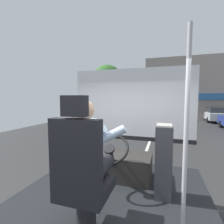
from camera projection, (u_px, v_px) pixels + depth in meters
ground at (153, 132)px, 10.44m from camera, size 18.00×44.00×0.06m
driver_seat at (82, 177)px, 1.57m from camera, size 0.48×0.48×1.37m
bus_driver at (87, 152)px, 1.67m from camera, size 0.73×0.57×0.82m
steering_console at (118, 164)px, 2.81m from camera, size 1.10×1.01×0.80m
handrail_pole at (186, 132)px, 1.59m from camera, size 0.04×0.04×2.04m
fare_box at (163, 161)px, 2.24m from camera, size 0.22×0.28×1.00m
windshield_panel at (131, 112)px, 3.46m from camera, size 2.50×0.08×1.48m
street_tree at (107, 80)px, 14.15m from camera, size 2.59×2.59×4.93m
shop_building at (216, 89)px, 17.13m from camera, size 13.93×5.11×6.08m
parked_car_silver at (216, 114)px, 15.12m from camera, size 1.95×4.19×1.31m
parked_car_charcoal at (205, 110)px, 19.30m from camera, size 1.96×4.03×1.32m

